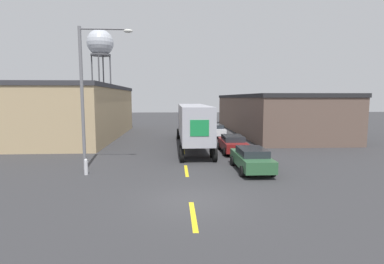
{
  "coord_description": "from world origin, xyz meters",
  "views": [
    {
      "loc": [
        -0.67,
        -12.71,
        4.51
      ],
      "look_at": [
        0.54,
        8.86,
        2.04
      ],
      "focal_mm": 28.0,
      "sensor_mm": 36.0,
      "label": 1
    }
  ],
  "objects_px": {
    "semi_truck": "(192,122)",
    "street_lamp": "(88,88)",
    "parked_car_right_mid": "(232,143)",
    "parked_car_right_far": "(216,130)",
    "water_tower": "(100,44)",
    "parked_car_right_near": "(251,159)",
    "fire_hydrant": "(86,167)"
  },
  "relations": [
    {
      "from": "parked_car_right_far",
      "to": "street_lamp",
      "type": "relative_size",
      "value": 0.54
    },
    {
      "from": "parked_car_right_far",
      "to": "parked_car_right_near",
      "type": "bearing_deg",
      "value": -90.0
    },
    {
      "from": "water_tower",
      "to": "parked_car_right_far",
      "type": "bearing_deg",
      "value": -55.83
    },
    {
      "from": "parked_car_right_far",
      "to": "parked_car_right_mid",
      "type": "relative_size",
      "value": 1.0
    },
    {
      "from": "parked_car_right_near",
      "to": "semi_truck",
      "type": "bearing_deg",
      "value": 108.62
    },
    {
      "from": "street_lamp",
      "to": "fire_hydrant",
      "type": "xyz_separation_m",
      "value": [
        0.08,
        -1.35,
        -4.65
      ]
    },
    {
      "from": "semi_truck",
      "to": "parked_car_right_mid",
      "type": "height_order",
      "value": "semi_truck"
    },
    {
      "from": "parked_car_right_near",
      "to": "water_tower",
      "type": "distance_m",
      "value": 52.23
    },
    {
      "from": "parked_car_right_near",
      "to": "parked_car_right_far",
      "type": "bearing_deg",
      "value": 90.0
    },
    {
      "from": "parked_car_right_far",
      "to": "water_tower",
      "type": "bearing_deg",
      "value": 124.17
    },
    {
      "from": "semi_truck",
      "to": "parked_car_right_mid",
      "type": "relative_size",
      "value": 3.25
    },
    {
      "from": "semi_truck",
      "to": "fire_hydrant",
      "type": "xyz_separation_m",
      "value": [
        -6.81,
        -9.79,
        -1.84
      ]
    },
    {
      "from": "parked_car_right_mid",
      "to": "water_tower",
      "type": "xyz_separation_m",
      "value": [
        -19.99,
        39.76,
        14.66
      ]
    },
    {
      "from": "parked_car_right_near",
      "to": "parked_car_right_mid",
      "type": "distance_m",
      "value": 6.21
    },
    {
      "from": "water_tower",
      "to": "semi_truck",
      "type": "bearing_deg",
      "value": -65.3
    },
    {
      "from": "semi_truck",
      "to": "water_tower",
      "type": "relative_size",
      "value": 0.83
    },
    {
      "from": "water_tower",
      "to": "fire_hydrant",
      "type": "xyz_separation_m",
      "value": [
        10.03,
        -46.39,
        -14.95
      ]
    },
    {
      "from": "water_tower",
      "to": "parked_car_right_mid",
      "type": "bearing_deg",
      "value": -63.31
    },
    {
      "from": "parked_car_right_mid",
      "to": "water_tower",
      "type": "relative_size",
      "value": 0.26
    },
    {
      "from": "street_lamp",
      "to": "fire_hydrant",
      "type": "bearing_deg",
      "value": -86.75
    },
    {
      "from": "water_tower",
      "to": "fire_hydrant",
      "type": "height_order",
      "value": "water_tower"
    },
    {
      "from": "fire_hydrant",
      "to": "parked_car_right_near",
      "type": "bearing_deg",
      "value": 2.43
    },
    {
      "from": "parked_car_right_far",
      "to": "street_lamp",
      "type": "height_order",
      "value": "street_lamp"
    },
    {
      "from": "water_tower",
      "to": "street_lamp",
      "type": "height_order",
      "value": "water_tower"
    },
    {
      "from": "parked_car_right_near",
      "to": "fire_hydrant",
      "type": "xyz_separation_m",
      "value": [
        -9.97,
        -0.42,
        -0.29
      ]
    },
    {
      "from": "semi_truck",
      "to": "street_lamp",
      "type": "bearing_deg",
      "value": -129.84
    },
    {
      "from": "semi_truck",
      "to": "street_lamp",
      "type": "distance_m",
      "value": 11.25
    },
    {
      "from": "semi_truck",
      "to": "parked_car_right_far",
      "type": "xyz_separation_m",
      "value": [
        3.16,
        7.15,
        -1.55
      ]
    },
    {
      "from": "fire_hydrant",
      "to": "street_lamp",
      "type": "bearing_deg",
      "value": 93.25
    },
    {
      "from": "parked_car_right_mid",
      "to": "fire_hydrant",
      "type": "xyz_separation_m",
      "value": [
        -9.97,
        -6.63,
        -0.29
      ]
    },
    {
      "from": "semi_truck",
      "to": "parked_car_right_near",
      "type": "xyz_separation_m",
      "value": [
        3.16,
        -9.37,
        -1.55
      ]
    },
    {
      "from": "street_lamp",
      "to": "fire_hydrant",
      "type": "height_order",
      "value": "street_lamp"
    }
  ]
}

